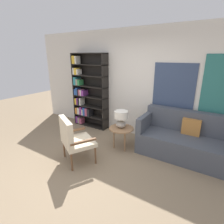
% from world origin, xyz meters
% --- Properties ---
extents(ground_plane, '(14.00, 14.00, 0.00)m').
position_xyz_m(ground_plane, '(0.00, 0.00, 0.00)').
color(ground_plane, '#847056').
extents(wall_back, '(6.40, 0.08, 2.70)m').
position_xyz_m(wall_back, '(0.05, 2.03, 1.35)').
color(wall_back, silver).
rests_on(wall_back, ground_plane).
extents(bookshelf, '(1.10, 0.30, 2.12)m').
position_xyz_m(bookshelf, '(-1.41, 1.85, 0.97)').
color(bookshelf, black).
rests_on(bookshelf, ground_plane).
extents(armchair, '(0.82, 0.79, 0.93)m').
position_xyz_m(armchair, '(-0.33, 0.15, 0.55)').
color(armchair, brown).
rests_on(armchair, ground_plane).
extents(couch, '(2.00, 0.85, 0.93)m').
position_xyz_m(couch, '(1.55, 1.59, 0.34)').
color(couch, '#474C56').
rests_on(couch, ground_plane).
extents(side_table, '(0.55, 0.55, 0.51)m').
position_xyz_m(side_table, '(0.20, 1.13, 0.46)').
color(side_table, '#99704C').
rests_on(side_table, ground_plane).
extents(table_lamp, '(0.31, 0.31, 0.39)m').
position_xyz_m(table_lamp, '(0.18, 1.14, 0.74)').
color(table_lamp, '#A59E93').
rests_on(table_lamp, side_table).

